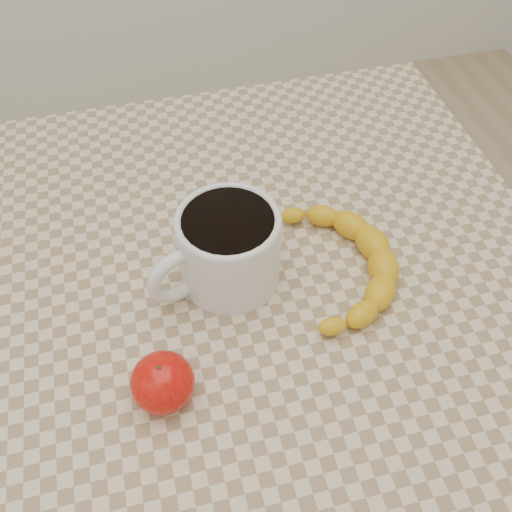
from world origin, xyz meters
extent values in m
plane|color=tan|center=(0.00, 0.00, 0.00)|extent=(3.00, 3.00, 0.00)
cube|color=beige|center=(0.00, 0.00, 0.73)|extent=(0.80, 0.80, 0.04)
cube|color=#936E4A|center=(0.00, 0.00, 0.68)|extent=(0.74, 0.74, 0.06)
cylinder|color=#936E4A|center=(-0.35, 0.35, 0.35)|extent=(0.05, 0.05, 0.71)
cylinder|color=#936E4A|center=(0.35, 0.35, 0.35)|extent=(0.05, 0.05, 0.71)
cylinder|color=silver|center=(-0.04, -0.01, 0.80)|extent=(0.16, 0.16, 0.10)
cylinder|color=black|center=(-0.04, -0.01, 0.85)|extent=(0.11, 0.11, 0.01)
torus|color=silver|center=(-0.04, -0.01, 0.85)|extent=(0.13, 0.13, 0.01)
torus|color=silver|center=(-0.10, -0.03, 0.80)|extent=(0.08, 0.04, 0.08)
cylinder|color=orange|center=(-0.03, 0.02, 0.79)|extent=(0.06, 0.06, 0.07)
torus|color=silver|center=(-0.03, 0.02, 0.82)|extent=(0.06, 0.06, 0.00)
ellipsoid|color=#A40605|center=(-0.14, -0.15, 0.78)|extent=(0.09, 0.09, 0.06)
cylinder|color=#382311|center=(-0.14, -0.15, 0.81)|extent=(0.01, 0.01, 0.01)
camera|label=1|loc=(-0.11, -0.45, 1.33)|focal=40.00mm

